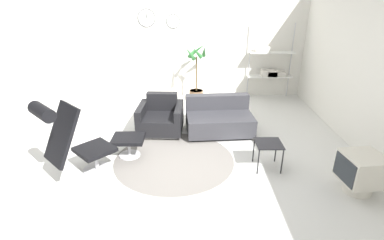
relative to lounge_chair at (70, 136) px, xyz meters
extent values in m
plane|color=silver|center=(1.45, 0.73, -0.71)|extent=(12.00, 12.00, 0.00)
cube|color=silver|center=(1.45, 3.94, 0.69)|extent=(12.00, 0.06, 2.80)
cylinder|color=black|center=(0.64, 3.90, 1.27)|extent=(0.43, 0.01, 0.43)
cylinder|color=white|center=(0.64, 3.90, 1.27)|extent=(0.41, 0.02, 0.41)
cube|color=black|center=(0.64, 3.89, 1.33)|extent=(0.01, 0.01, 0.12)
cylinder|color=black|center=(1.28, 3.90, 1.19)|extent=(0.34, 0.01, 0.34)
cylinder|color=white|center=(1.28, 3.90, 1.19)|extent=(0.32, 0.02, 0.32)
cube|color=black|center=(1.28, 3.89, 1.24)|extent=(0.01, 0.01, 0.09)
cube|color=silver|center=(4.62, 0.73, 0.69)|extent=(0.06, 12.00, 2.80)
cylinder|color=slate|center=(1.43, 0.53, -0.71)|extent=(1.99, 1.99, 0.01)
cylinder|color=#BCBCC1|center=(0.24, 0.24, -0.70)|extent=(0.62, 0.62, 0.02)
cylinder|color=#BCBCC1|center=(0.24, 0.24, -0.54)|extent=(0.06, 0.06, 0.30)
cube|color=black|center=(0.24, 0.24, -0.35)|extent=(0.73, 0.73, 0.06)
cube|color=black|center=(-0.07, -0.07, 0.07)|extent=(0.67, 0.67, 0.79)
cylinder|color=black|center=(-0.21, -0.21, 0.45)|extent=(0.47, 0.46, 0.18)
cylinder|color=#BCBCC1|center=(0.66, 0.68, -0.70)|extent=(0.36, 0.36, 0.02)
cylinder|color=#BCBCC1|center=(0.66, 0.68, -0.55)|extent=(0.05, 0.05, 0.27)
cube|color=black|center=(0.66, 0.68, -0.39)|extent=(0.53, 0.45, 0.06)
cube|color=silver|center=(1.12, 1.61, -0.68)|extent=(0.73, 0.69, 0.06)
cube|color=black|center=(1.12, 1.61, -0.50)|extent=(0.65, 0.83, 0.30)
cube|color=black|center=(1.13, 1.92, -0.17)|extent=(0.62, 0.21, 0.36)
cube|color=black|center=(1.48, 1.60, -0.40)|extent=(0.16, 0.81, 0.50)
cube|color=black|center=(0.75, 1.63, -0.40)|extent=(0.16, 0.81, 0.50)
cube|color=black|center=(2.27, 1.57, -0.68)|extent=(1.19, 0.80, 0.05)
cube|color=#333338|center=(2.27, 1.57, -0.49)|extent=(1.33, 0.93, 0.34)
cube|color=#333338|center=(2.24, 1.89, -0.17)|extent=(1.28, 0.30, 0.29)
cube|color=black|center=(2.91, 0.30, -0.28)|extent=(0.40, 0.40, 0.02)
cylinder|color=black|center=(2.73, 0.11, -0.50)|extent=(0.02, 0.02, 0.42)
cylinder|color=black|center=(3.09, 0.11, -0.50)|extent=(0.02, 0.02, 0.42)
cylinder|color=black|center=(2.73, 0.48, -0.50)|extent=(0.02, 0.02, 0.42)
cylinder|color=black|center=(3.09, 0.48, -0.50)|extent=(0.02, 0.02, 0.42)
cylinder|color=beige|center=(4.04, -0.33, -0.62)|extent=(0.38, 0.38, 0.17)
cube|color=beige|center=(4.04, -0.33, -0.34)|extent=(0.56, 0.56, 0.40)
cube|color=#282D33|center=(3.78, -0.36, -0.34)|extent=(0.06, 0.45, 0.34)
cylinder|color=brown|center=(1.85, 3.44, -0.57)|extent=(0.35, 0.35, 0.28)
cylinder|color=#382819|center=(1.85, 3.44, -0.44)|extent=(0.32, 0.32, 0.02)
cylinder|color=brown|center=(1.85, 3.44, -0.01)|extent=(0.04, 0.04, 0.85)
cone|color=#2D6B33|center=(2.04, 3.44, 0.55)|extent=(0.10, 0.42, 0.34)
cone|color=#2D6B33|center=(1.88, 3.61, 0.55)|extent=(0.42, 0.16, 0.34)
cone|color=#2D6B33|center=(1.76, 3.52, 0.51)|extent=(0.27, 0.30, 0.25)
cone|color=#2D6B33|center=(1.69, 3.34, 0.52)|extent=(0.31, 0.41, 0.29)
cone|color=#2D6B33|center=(1.87, 3.33, 0.54)|extent=(0.30, 0.13, 0.31)
cylinder|color=#BCBCC1|center=(3.21, 3.83, 0.23)|extent=(0.03, 0.03, 1.88)
cylinder|color=#BCBCC1|center=(4.28, 3.83, 0.23)|extent=(0.03, 0.03, 1.88)
cube|color=white|center=(3.75, 3.71, -0.14)|extent=(1.12, 0.28, 0.02)
cube|color=white|center=(3.75, 3.71, 0.47)|extent=(1.12, 0.28, 0.02)
cube|color=beige|center=(3.71, 3.70, -0.05)|extent=(0.39, 0.24, 0.16)
cube|color=silver|center=(3.49, 3.70, 0.55)|extent=(0.34, 0.24, 0.13)
cube|color=#B7B2A8|center=(3.90, 3.70, -0.07)|extent=(0.46, 0.24, 0.12)
camera|label=1|loc=(1.70, -3.78, 1.88)|focal=28.00mm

